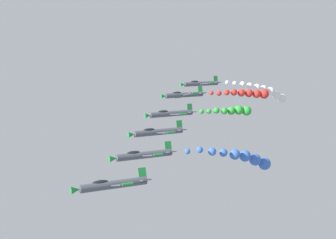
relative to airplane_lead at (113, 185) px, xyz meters
name	(u,v)px	position (x,y,z in m)	size (l,w,h in m)	color
airplane_lead	(113,185)	(0.00, 0.00, 0.00)	(9.18, 10.35, 3.48)	#474C56
airplane_left_inner	(143,155)	(9.06, -7.80, 0.92)	(9.32, 10.35, 3.25)	#474C56
smoke_trail_left_inner	(246,158)	(10.23, -27.32, -2.05)	(3.55, 18.11, 6.17)	blue
airplane_right_inner	(158,132)	(18.03, -13.94, 2.24)	(9.44, 10.35, 2.97)	#474C56
airplane_left_outer	(171,114)	(27.11, -20.51, 3.58)	(9.49, 10.35, 2.81)	#474C56
smoke_trail_left_outer	(235,111)	(26.70, -35.10, 3.24)	(2.38, 12.01, 2.26)	green
airplane_right_outer	(184,95)	(36.80, -28.03, 5.74)	(9.38, 10.35, 3.12)	#474C56
smoke_trail_right_outer	(249,93)	(35.99, -44.83, 5.26)	(3.03, 15.22, 2.62)	red
airplane_trailing	(201,84)	(45.01, -36.59, 7.03)	(9.50, 10.35, 2.76)	#474C56
smoke_trail_trailing	(268,92)	(46.49, -57.92, 3.61)	(4.19, 20.89, 7.24)	white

